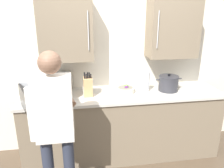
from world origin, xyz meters
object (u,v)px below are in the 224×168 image
Objects in this scene: stock_pot at (168,83)px; fruit_bowl at (126,89)px; knife_block at (88,87)px; thermos_flask at (147,82)px; microwave_oven at (46,87)px; person_figure at (54,122)px.

fruit_bowl is (-0.58, 0.02, -0.06)m from stock_pot.
thermos_flask is (0.77, 0.02, 0.02)m from knife_block.
microwave_oven is at bearing 174.75° from knife_block.
microwave_oven is 2.56× the size of knife_block.
thermos_flask is (-0.30, 0.00, 0.03)m from stock_pot.
knife_block is 1.30× the size of fruit_bowl.
microwave_oven is at bearing 178.90° from stock_pot.
stock_pot is 1.13× the size of knife_block.
person_figure is (-1.43, -0.78, -0.05)m from stock_pot.
person_figure is at bearing -145.16° from thermos_flask.
stock_pot is at bearing 28.60° from person_figure.
person_figure reaches higher than fruit_bowl.
stock_pot is (1.60, -0.03, -0.03)m from microwave_oven.
microwave_oven is 0.52m from knife_block.
knife_block is 0.77m from thermos_flask.
knife_block reaches higher than microwave_oven.
fruit_bowl is at bearing 178.14° from stock_pot.
fruit_bowl is 0.29m from thermos_flask.
knife_block reaches higher than thermos_flask.
person_figure is (-1.12, -0.78, -0.08)m from thermos_flask.
microwave_oven is at bearing 179.34° from fruit_bowl.
stock_pot is 1.31× the size of thermos_flask.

